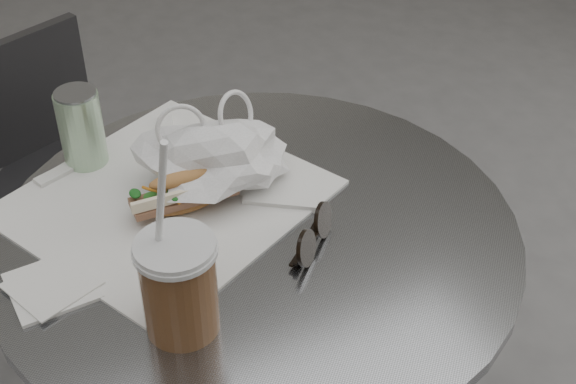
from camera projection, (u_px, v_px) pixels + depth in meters
name	position (u px, v px, depth m)	size (l,w,h in m)	color
cafe_table	(261.00, 354.00, 1.32)	(0.76, 0.76, 0.74)	slate
chair_far	(85.00, 223.00, 1.80)	(0.41, 0.44, 0.74)	#2C2C2E
sandwich_paper	(167.00, 198.00, 1.21)	(0.41, 0.39, 0.00)	white
banh_mi	(183.00, 193.00, 1.16)	(0.20, 0.08, 0.07)	#C18549
iced_coffee	(179.00, 285.00, 0.96)	(0.10, 0.10, 0.29)	brown
sunglasses	(313.00, 236.00, 1.11)	(0.10, 0.09, 0.05)	black
plastic_bag	(216.00, 160.00, 1.20)	(0.21, 0.16, 0.11)	white
napkin_stack	(52.00, 286.00, 1.06)	(0.13, 0.13, 0.01)	white
drink_can	(81.00, 129.00, 1.24)	(0.07, 0.07, 0.13)	#609959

